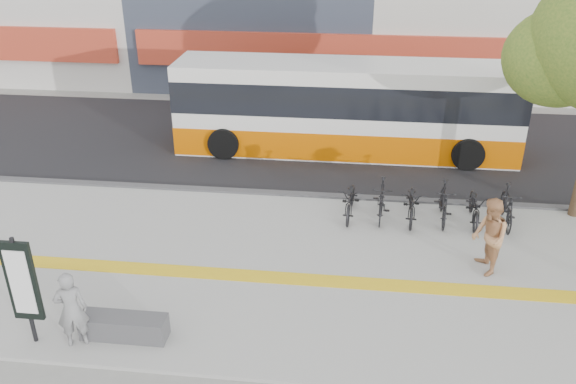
# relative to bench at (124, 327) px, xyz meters

# --- Properties ---
(ground) EXTENTS (120.00, 120.00, 0.00)m
(ground) POSITION_rel_bench_xyz_m (2.60, 1.20, -0.30)
(ground) COLOR slate
(ground) RESTS_ON ground
(sidewalk) EXTENTS (40.00, 7.00, 0.08)m
(sidewalk) POSITION_rel_bench_xyz_m (2.60, 2.70, -0.27)
(sidewalk) COLOR gray
(sidewalk) RESTS_ON ground
(tactile_strip) EXTENTS (40.00, 0.45, 0.01)m
(tactile_strip) POSITION_rel_bench_xyz_m (2.60, 2.20, -0.22)
(tactile_strip) COLOR yellow
(tactile_strip) RESTS_ON sidewalk
(street) EXTENTS (40.00, 8.00, 0.06)m
(street) POSITION_rel_bench_xyz_m (2.60, 10.20, -0.28)
(street) COLOR black
(street) RESTS_ON ground
(curb) EXTENTS (40.00, 0.25, 0.14)m
(curb) POSITION_rel_bench_xyz_m (2.60, 6.20, -0.23)
(curb) COLOR #37373A
(curb) RESTS_ON ground
(bench) EXTENTS (1.60, 0.45, 0.45)m
(bench) POSITION_rel_bench_xyz_m (0.00, 0.00, 0.00)
(bench) COLOR #37373A
(bench) RESTS_ON sidewalk
(signboard) EXTENTS (0.55, 0.10, 2.20)m
(signboard) POSITION_rel_bench_xyz_m (-1.60, -0.31, 1.06)
(signboard) COLOR black
(signboard) RESTS_ON sidewalk
(bus) EXTENTS (10.68, 2.53, 2.84)m
(bus) POSITION_rel_bench_xyz_m (3.76, 9.70, 1.09)
(bus) COLOR silver
(bus) RESTS_ON street
(bicycle_row) EXTENTS (4.50, 1.75, 1.00)m
(bicycle_row) POSITION_rel_bench_xyz_m (5.95, 5.20, 0.25)
(bicycle_row) COLOR black
(bicycle_row) RESTS_ON sidewalk
(seated_woman) EXTENTS (0.65, 0.55, 1.53)m
(seated_woman) POSITION_rel_bench_xyz_m (-0.80, -0.28, 0.54)
(seated_woman) COLOR black
(seated_woman) RESTS_ON sidewalk
(pedestrian_tan) EXTENTS (0.77, 0.93, 1.74)m
(pedestrian_tan) POSITION_rel_bench_xyz_m (7.02, 2.98, 0.64)
(pedestrian_tan) COLOR #B27D52
(pedestrian_tan) RESTS_ON sidewalk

